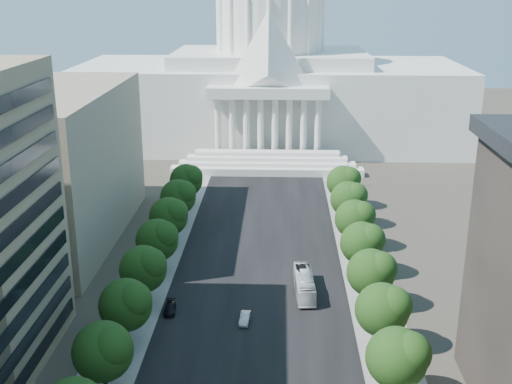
# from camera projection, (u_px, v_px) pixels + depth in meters

# --- Properties ---
(road_asphalt) EXTENTS (30.00, 260.00, 0.01)m
(road_asphalt) POSITION_uv_depth(u_px,v_px,m) (260.00, 260.00, 120.17)
(road_asphalt) COLOR black
(road_asphalt) RESTS_ON ground
(sidewalk_left) EXTENTS (8.00, 260.00, 0.02)m
(sidewalk_left) POSITION_uv_depth(u_px,v_px,m) (159.00, 258.00, 120.87)
(sidewalk_left) COLOR gray
(sidewalk_left) RESTS_ON ground
(sidewalk_right) EXTENTS (8.00, 260.00, 0.02)m
(sidewalk_right) POSITION_uv_depth(u_px,v_px,m) (362.00, 261.00, 119.46)
(sidewalk_right) COLOR gray
(sidewalk_right) RESTS_ON ground
(capitol) EXTENTS (120.00, 56.00, 73.00)m
(capitol) POSITION_uv_depth(u_px,v_px,m) (270.00, 80.00, 204.08)
(capitol) COLOR white
(capitol) RESTS_ON ground
(office_block_left_far) EXTENTS (38.00, 52.00, 30.00)m
(office_block_left_far) POSITION_uv_depth(u_px,v_px,m) (19.00, 166.00, 126.78)
(office_block_left_far) COLOR gray
(office_block_left_far) RESTS_ON ground
(tree_l_d) EXTENTS (7.79, 7.60, 9.97)m
(tree_l_d) POSITION_uv_depth(u_px,v_px,m) (105.00, 350.00, 78.74)
(tree_l_d) COLOR #33261C
(tree_l_d) RESTS_ON ground
(tree_l_e) EXTENTS (7.79, 7.60, 9.97)m
(tree_l_e) POSITION_uv_depth(u_px,v_px,m) (127.00, 304.00, 90.14)
(tree_l_e) COLOR #33261C
(tree_l_e) RESTS_ON ground
(tree_l_f) EXTENTS (7.79, 7.60, 9.97)m
(tree_l_f) POSITION_uv_depth(u_px,v_px,m) (145.00, 268.00, 101.54)
(tree_l_f) COLOR #33261C
(tree_l_f) RESTS_ON ground
(tree_l_g) EXTENTS (7.79, 7.60, 9.97)m
(tree_l_g) POSITION_uv_depth(u_px,v_px,m) (159.00, 239.00, 112.93)
(tree_l_g) COLOR #33261C
(tree_l_g) RESTS_ON ground
(tree_l_h) EXTENTS (7.79, 7.60, 9.97)m
(tree_l_h) POSITION_uv_depth(u_px,v_px,m) (170.00, 215.00, 124.33)
(tree_l_h) COLOR #33261C
(tree_l_h) RESTS_ON ground
(tree_l_i) EXTENTS (7.79, 7.60, 9.97)m
(tree_l_i) POSITION_uv_depth(u_px,v_px,m) (179.00, 196.00, 135.73)
(tree_l_i) COLOR #33261C
(tree_l_i) RESTS_ON ground
(tree_l_j) EXTENTS (7.79, 7.60, 9.97)m
(tree_l_j) POSITION_uv_depth(u_px,v_px,m) (187.00, 179.00, 147.13)
(tree_l_j) COLOR #33261C
(tree_l_j) RESTS_ON ground
(tree_r_d) EXTENTS (7.79, 7.60, 9.97)m
(tree_r_d) POSITION_uv_depth(u_px,v_px,m) (400.00, 357.00, 77.41)
(tree_r_d) COLOR #33261C
(tree_r_d) RESTS_ON ground
(tree_r_e) EXTENTS (7.79, 7.60, 9.97)m
(tree_r_e) POSITION_uv_depth(u_px,v_px,m) (385.00, 309.00, 88.80)
(tree_r_e) COLOR #33261C
(tree_r_e) RESTS_ON ground
(tree_r_f) EXTENTS (7.79, 7.60, 9.97)m
(tree_r_f) POSITION_uv_depth(u_px,v_px,m) (373.00, 271.00, 100.20)
(tree_r_f) COLOR #33261C
(tree_r_f) RESTS_ON ground
(tree_r_g) EXTENTS (7.79, 7.60, 9.97)m
(tree_r_g) POSITION_uv_depth(u_px,v_px,m) (364.00, 242.00, 111.60)
(tree_r_g) COLOR #33261C
(tree_r_g) RESTS_ON ground
(tree_r_h) EXTENTS (7.79, 7.60, 9.97)m
(tree_r_h) POSITION_uv_depth(u_px,v_px,m) (356.00, 218.00, 123.00)
(tree_r_h) COLOR #33261C
(tree_r_h) RESTS_ON ground
(tree_r_i) EXTENTS (7.79, 7.60, 9.97)m
(tree_r_i) POSITION_uv_depth(u_px,v_px,m) (350.00, 198.00, 134.39)
(tree_r_i) COLOR #33261C
(tree_r_i) RESTS_ON ground
(tree_r_j) EXTENTS (7.79, 7.60, 9.97)m
(tree_r_j) POSITION_uv_depth(u_px,v_px,m) (345.00, 181.00, 145.79)
(tree_r_j) COLOR #33261C
(tree_r_j) RESTS_ON ground
(streetlight_c) EXTENTS (2.61, 0.44, 9.00)m
(streetlight_c) POSITION_uv_depth(u_px,v_px,m) (396.00, 312.00, 89.13)
(streetlight_c) COLOR gray
(streetlight_c) RESTS_ON ground
(streetlight_d) EXTENTS (2.61, 0.44, 9.00)m
(streetlight_d) POSITION_uv_depth(u_px,v_px,m) (372.00, 243.00, 112.87)
(streetlight_d) COLOR gray
(streetlight_d) RESTS_ON ground
(streetlight_e) EXTENTS (2.61, 0.44, 9.00)m
(streetlight_e) POSITION_uv_depth(u_px,v_px,m) (356.00, 198.00, 136.62)
(streetlight_e) COLOR gray
(streetlight_e) RESTS_ON ground
(streetlight_f) EXTENTS (2.61, 0.44, 9.00)m
(streetlight_f) POSITION_uv_depth(u_px,v_px,m) (345.00, 166.00, 160.36)
(streetlight_f) COLOR gray
(streetlight_f) RESTS_ON ground
(car_silver) EXTENTS (1.76, 4.21, 1.35)m
(car_silver) POSITION_uv_depth(u_px,v_px,m) (245.00, 318.00, 97.83)
(car_silver) COLOR #B4B7BC
(car_silver) RESTS_ON ground
(car_dark_b) EXTENTS (2.19, 4.60, 1.30)m
(car_dark_b) POSITION_uv_depth(u_px,v_px,m) (170.00, 308.00, 100.89)
(car_dark_b) COLOR black
(car_dark_b) RESTS_ON ground
(city_bus) EXTENTS (3.47, 12.37, 3.41)m
(city_bus) POSITION_uv_depth(u_px,v_px,m) (304.00, 284.00, 106.74)
(city_bus) COLOR silver
(city_bus) RESTS_ON ground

